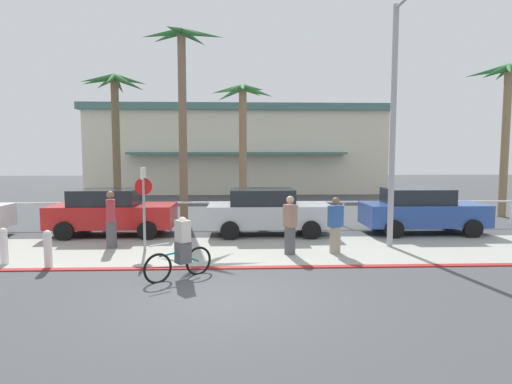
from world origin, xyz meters
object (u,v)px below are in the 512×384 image
car_red_1 (111,212)px  pedestrian_0 (111,222)px  palm_tree_2 (242,116)px  car_silver_2 (267,211)px  stop_sign_bike_lane (144,196)px  pedestrian_1 (290,228)px  bollard_2 (48,249)px  pedestrian_2 (335,228)px  cyclist_teal_0 (181,249)px  palm_tree_0 (115,108)px  streetlight_curb (396,111)px  car_blue_3 (422,210)px  bollard_3 (4,246)px  palm_tree_1 (182,79)px  palm_tree_3 (507,99)px

car_red_1 → pedestrian_0: (0.63, -2.17, -0.02)m
palm_tree_2 → car_silver_2: 6.22m
stop_sign_bike_lane → car_red_1: (-1.74, 2.52, -0.81)m
car_red_1 → car_silver_2: bearing=-1.3°
car_red_1 → pedestrian_1: size_ratio=2.52×
car_silver_2 → bollard_2: bearing=-144.2°
car_silver_2 → pedestrian_2: 3.53m
car_silver_2 → cyclist_teal_0: 5.85m
stop_sign_bike_lane → palm_tree_0: palm_tree_0 is taller
cyclist_teal_0 → pedestrian_1: size_ratio=0.86×
streetlight_curb → car_blue_3: size_ratio=1.70×
palm_tree_2 → bollard_3: bearing=-126.5°
cyclist_teal_0 → bollard_3: bearing=164.1°
bollard_2 → car_silver_2: size_ratio=0.23×
palm_tree_1 → car_silver_2: 7.36m
palm_tree_2 → car_blue_3: (6.61, -4.76, -3.87)m
pedestrian_1 → cyclist_teal_0: bearing=-142.4°
car_silver_2 → pedestrian_1: (0.46, -3.11, -0.06)m
car_silver_2 → car_blue_3: size_ratio=1.00×
streetlight_curb → car_red_1: (-9.44, 2.53, -3.41)m
bollard_3 → pedestrian_0: size_ratio=0.55×
palm_tree_0 → pedestrian_2: palm_tree_0 is taller
car_blue_3 → palm_tree_1: bearing=158.6°
palm_tree_2 → car_silver_2: bearing=-79.7°
palm_tree_2 → car_blue_3: bearing=-35.8°
palm_tree_2 → pedestrian_0: palm_tree_2 is taller
car_silver_2 → car_blue_3: same height
stop_sign_bike_lane → palm_tree_2: 8.40m
car_silver_2 → cyclist_teal_0: size_ratio=2.93×
cyclist_teal_0 → pedestrian_0: size_ratio=0.83×
palm_tree_2 → palm_tree_0: bearing=176.4°
car_silver_2 → pedestrian_0: 5.44m
pedestrian_1 → pedestrian_2: (1.36, 0.09, -0.03)m
bollard_3 → palm_tree_2: 11.65m
bollard_3 → palm_tree_0: size_ratio=0.15×
palm_tree_1 → pedestrian_1: bearing=-59.7°
car_red_1 → car_blue_3: same height
palm_tree_3 → car_silver_2: bearing=-160.3°
bollard_3 → pedestrian_2: bearing=5.7°
cyclist_teal_0 → pedestrian_1: pedestrian_1 is taller
streetlight_curb → car_blue_3: (1.97, 2.44, -3.41)m
palm_tree_2 → pedestrian_1: palm_tree_2 is taller
bollard_3 → pedestrian_1: (7.79, 0.82, 0.30)m
stop_sign_bike_lane → car_silver_2: bearing=31.4°
palm_tree_0 → bollard_3: bearing=-93.0°
bollard_2 → palm_tree_1: bearing=72.5°
streetlight_curb → pedestrian_1: streetlight_curb is taller
bollard_3 → cyclist_teal_0: cyclist_teal_0 is taller
palm_tree_1 → cyclist_teal_0: 10.60m
bollard_3 → cyclist_teal_0: (4.91, -1.40, 0.18)m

